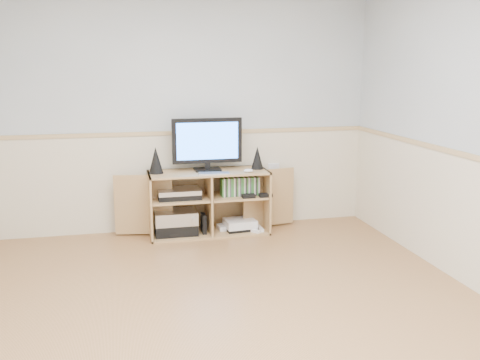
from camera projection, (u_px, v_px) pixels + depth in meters
name	position (u px, v px, depth m)	size (l,w,h in m)	color
room	(210.00, 142.00, 3.43)	(4.04, 4.54, 2.54)	#B17B4F
media_cabinet	(208.00, 201.00, 5.52)	(1.89, 0.45, 0.65)	tan
monitor	(207.00, 142.00, 5.38)	(0.71, 0.18, 0.53)	black
speaker_left	(156.00, 160.00, 5.28)	(0.14, 0.14, 0.26)	black
speaker_right	(257.00, 158.00, 5.51)	(0.13, 0.13, 0.23)	black
keyboard	(214.00, 173.00, 5.27)	(0.30, 0.12, 0.01)	silver
mouse	(248.00, 171.00, 5.35)	(0.10, 0.06, 0.04)	white
av_components	(177.00, 215.00, 5.42)	(0.51, 0.32, 0.47)	black
game_consoles	(239.00, 225.00, 5.58)	(0.45, 0.30, 0.11)	white
game_cases	(240.00, 186.00, 5.49)	(0.39, 0.14, 0.19)	#3F8C3F
wall_outlet	(274.00, 169.00, 5.80)	(0.12, 0.03, 0.12)	white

